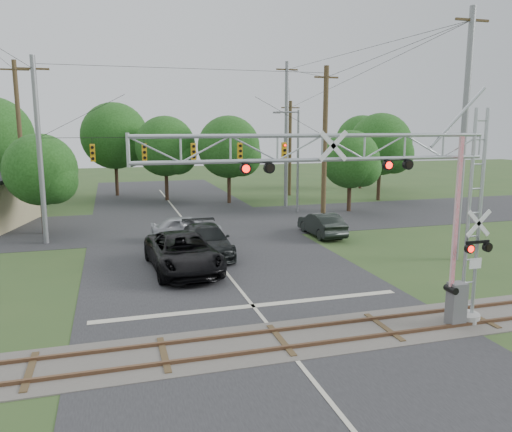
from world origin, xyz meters
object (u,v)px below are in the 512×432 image
object	(u,v)px
crossing_gantry	(386,196)
traffic_signal_span	(207,150)
car_dark	(207,241)
sedan_silver	(187,228)
pickup_black	(183,252)
streetlight	(296,156)

from	to	relation	value
crossing_gantry	traffic_signal_span	bearing A→B (deg)	98.33
traffic_signal_span	car_dark	world-z (taller)	traffic_signal_span
sedan_silver	car_dark	bearing A→B (deg)	-172.55
sedan_silver	crossing_gantry	bearing A→B (deg)	-164.67
traffic_signal_span	crossing_gantry	bearing A→B (deg)	-81.67
pickup_black	crossing_gantry	bearing A→B (deg)	-63.92
crossing_gantry	pickup_black	size ratio (longest dim) A/B	1.85
pickup_black	sedan_silver	world-z (taller)	pickup_black
car_dark	sedan_silver	size ratio (longest dim) A/B	1.26
crossing_gantry	traffic_signal_span	world-z (taller)	traffic_signal_span
pickup_black	sedan_silver	xyz separation A→B (m)	(1.25, 7.07, -0.16)
sedan_silver	pickup_black	bearing A→B (deg)	170.76
car_dark	streetlight	distance (m)	16.39
sedan_silver	streetlight	distance (m)	13.86
sedan_silver	streetlight	world-z (taller)	streetlight
crossing_gantry	pickup_black	bearing A→B (deg)	119.73
traffic_signal_span	streetlight	bearing A→B (deg)	36.48
car_dark	streetlight	world-z (taller)	streetlight
pickup_black	streetlight	world-z (taller)	streetlight
crossing_gantry	streetlight	world-z (taller)	streetlight
pickup_black	sedan_silver	bearing A→B (deg)	76.30
pickup_black	sedan_silver	distance (m)	7.18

